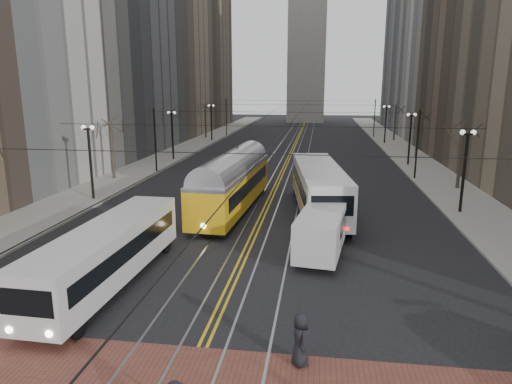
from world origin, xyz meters
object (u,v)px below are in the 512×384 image
(cargo_van, at_px, (321,234))
(streetcar, at_px, (233,188))
(rear_bus, at_px, (319,190))
(sedan_grey, at_px, (324,186))
(transit_bus, at_px, (108,256))
(pedestrian_a, at_px, (300,339))

(cargo_van, bearing_deg, streetcar, 134.64)
(rear_bus, bearing_deg, sedan_grey, 78.74)
(streetcar, bearing_deg, transit_bus, -99.61)
(rear_bus, xyz_separation_m, cargo_van, (0.20, -8.38, -0.46))
(transit_bus, xyz_separation_m, cargo_van, (9.40, 4.91, -0.17))
(transit_bus, bearing_deg, streetcar, 78.99)
(sedan_grey, bearing_deg, rear_bus, -88.30)
(sedan_grey, bearing_deg, cargo_van, -84.85)
(cargo_van, bearing_deg, rear_bus, 99.37)
(sedan_grey, bearing_deg, streetcar, -135.43)
(pedestrian_a, bearing_deg, cargo_van, -24.95)
(sedan_grey, xyz_separation_m, pedestrian_a, (-0.85, -23.50, 0.08))
(streetcar, relative_size, rear_bus, 1.08)
(streetcar, distance_m, cargo_van, 10.60)
(rear_bus, height_order, cargo_van, rear_bus)
(transit_bus, relative_size, pedestrian_a, 6.24)
(sedan_grey, bearing_deg, pedestrian_a, -86.07)
(pedestrian_a, bearing_deg, streetcar, -3.96)
(cargo_van, xyz_separation_m, pedestrian_a, (-0.65, -9.80, -0.32))
(streetcar, bearing_deg, sedan_grey, 41.95)
(rear_bus, bearing_deg, transit_bus, -131.69)
(streetcar, height_order, rear_bus, rear_bus)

